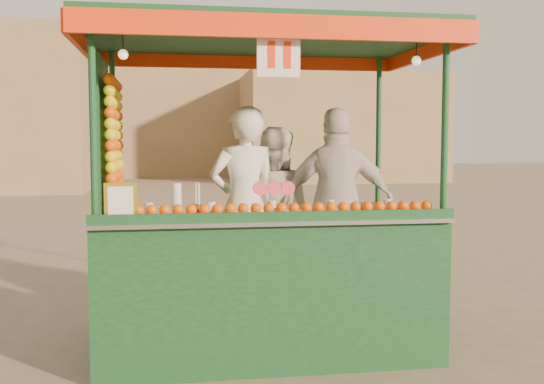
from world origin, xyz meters
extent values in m
plane|color=#675B4A|center=(0.00, 0.00, 0.00)|extent=(90.00, 90.00, 0.00)
cube|color=#947754|center=(7.00, 24.00, 2.50)|extent=(9.00, 6.00, 5.00)
cube|color=#947754|center=(-2.00, 30.00, 3.50)|extent=(14.00, 7.00, 7.00)
cube|color=#103A17|center=(-0.15, 0.05, 0.16)|extent=(2.84, 1.75, 0.33)
cylinder|color=black|center=(-1.13, 0.05, 0.20)|extent=(0.39, 0.11, 0.39)
cylinder|color=black|center=(0.83, 0.05, 0.20)|extent=(0.39, 0.11, 0.39)
cube|color=#103A17|center=(-0.15, -0.65, 0.76)|extent=(2.84, 0.33, 0.87)
cube|color=#103A17|center=(-1.40, 0.16, 0.76)|extent=(0.33, 1.42, 0.87)
cube|color=#103A17|center=(1.11, 0.16, 0.76)|extent=(0.33, 1.42, 0.87)
cube|color=#B2B2B7|center=(-0.15, -0.62, 1.22)|extent=(2.84, 0.50, 0.03)
cylinder|color=#103A17|center=(-1.51, -0.76, 1.97)|extent=(0.05, 0.05, 1.53)
cylinder|color=#103A17|center=(1.22, -0.76, 1.97)|extent=(0.05, 0.05, 1.53)
cylinder|color=#103A17|center=(-1.51, 0.87, 1.97)|extent=(0.05, 0.05, 1.53)
cylinder|color=#103A17|center=(1.22, 0.87, 1.97)|extent=(0.05, 0.05, 1.53)
cube|color=#103A17|center=(-0.15, 0.05, 2.77)|extent=(3.06, 1.97, 0.09)
cube|color=red|center=(-0.15, -0.93, 2.69)|extent=(3.06, 0.04, 0.17)
cube|color=red|center=(-0.15, 1.04, 2.69)|extent=(3.06, 0.04, 0.17)
cube|color=red|center=(-1.68, 0.05, 2.69)|extent=(0.04, 1.97, 0.17)
cube|color=red|center=(1.38, 0.05, 2.69)|extent=(0.04, 1.97, 0.17)
cylinder|color=#E04458|center=(-0.17, -0.76, 1.49)|extent=(0.11, 0.03, 0.11)
cube|color=gold|center=(-1.33, -0.76, 1.39)|extent=(0.24, 0.02, 0.31)
cube|color=white|center=(-0.15, -0.84, 2.49)|extent=(0.33, 0.02, 0.33)
sphere|color=#FFE5B2|center=(-1.30, -0.69, 2.49)|extent=(0.08, 0.08, 0.08)
sphere|color=#FFE5B2|center=(1.00, -0.69, 2.49)|extent=(0.08, 0.08, 0.08)
imported|color=silver|center=(-0.28, 0.32, 1.25)|extent=(0.74, 0.56, 1.84)
imported|color=silver|center=(0.04, 0.58, 1.16)|extent=(0.97, 0.85, 1.66)
imported|color=silver|center=(0.62, 0.27, 1.25)|extent=(1.14, 0.62, 1.84)
camera|label=1|loc=(-0.95, -5.56, 1.84)|focal=41.72mm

